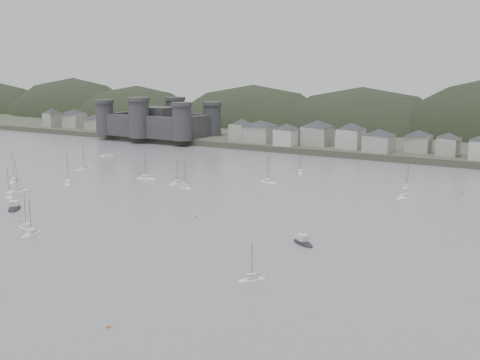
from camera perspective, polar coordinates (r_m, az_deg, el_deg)
The scene contains 10 objects.
ground at distance 115.00m, azimuth -20.29°, elevation -9.00°, with size 900.00×900.00×0.00m, color slate.
far_shore_land at distance 372.47m, azimuth 18.14°, elevation 4.78°, with size 900.00×250.00×3.00m, color #383D2D.
forested_ridge at distance 348.16m, azimuth 17.78°, elevation 2.29°, with size 851.55×103.94×102.57m.
castle at distance 321.82m, azimuth -8.46°, elevation 6.02°, with size 66.00×43.00×20.00m.
waterfront_town at distance 253.05m, azimuth 23.31°, elevation 3.41°, with size 451.48×28.46×12.92m.
sailboat_lead at distance 265.78m, azimuth -13.57°, elevation 2.47°, with size 5.49×7.68×10.16m.
moored_fleet at distance 164.99m, azimuth -11.33°, elevation -2.49°, with size 260.33×153.74×12.94m.
motor_launch_near at distance 126.50m, azimuth 6.50°, elevation -6.42°, with size 7.42×5.99×3.72m.
motor_launch_far at distance 169.73m, azimuth -22.20°, elevation -2.69°, with size 8.36×8.51×4.08m.
mooring_buoys at distance 156.06m, azimuth -3.87°, elevation -3.08°, with size 180.56×131.66×0.70m.
Camera 1 is at (86.68, -65.41, 37.85)m, focal length 41.47 mm.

